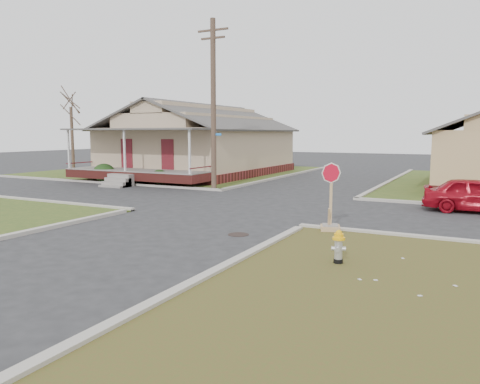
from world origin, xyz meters
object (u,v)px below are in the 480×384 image
at_px(red_sedan, 478,195).
at_px(fire_hydrant, 339,245).
at_px(stop_sign, 330,216).
at_px(utility_pole, 213,103).

bearing_deg(red_sedan, fire_hydrant, 160.56).
height_order(stop_sign, red_sedan, stop_sign).
bearing_deg(stop_sign, fire_hydrant, -89.72).
distance_m(fire_hydrant, red_sedan, 10.09).
height_order(utility_pole, stop_sign, utility_pole).
relative_size(stop_sign, red_sedan, 0.53).
relative_size(utility_pole, stop_sign, 4.24).
relative_size(fire_hydrant, red_sedan, 0.20).
bearing_deg(stop_sign, utility_pole, 119.62).
bearing_deg(stop_sign, red_sedan, 37.71).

